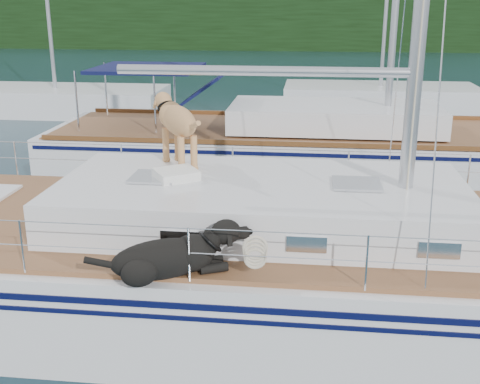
# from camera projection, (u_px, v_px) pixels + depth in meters

# --- Properties ---
(ground) EXTENTS (120.00, 120.00, 0.00)m
(ground) POSITION_uv_depth(u_px,v_px,m) (202.00, 305.00, 8.32)
(ground) COLOR black
(ground) RESTS_ON ground
(tree_line) EXTENTS (90.00, 3.00, 6.00)m
(tree_line) POSITION_uv_depth(u_px,v_px,m) (297.00, 13.00, 49.97)
(tree_line) COLOR black
(tree_line) RESTS_ON ground
(shore_bank) EXTENTS (92.00, 1.00, 1.20)m
(shore_bank) POSITION_uv_depth(u_px,v_px,m) (297.00, 42.00, 51.84)
(shore_bank) COLOR #595147
(shore_bank) RESTS_ON ground
(main_sailboat) EXTENTS (12.00, 4.13, 14.01)m
(main_sailboat) POSITION_uv_depth(u_px,v_px,m) (208.00, 260.00, 8.10)
(main_sailboat) COLOR white
(main_sailboat) RESTS_ON ground
(neighbor_sailboat) EXTENTS (11.00, 3.50, 13.30)m
(neighbor_sailboat) POSITION_uv_depth(u_px,v_px,m) (287.00, 150.00, 14.33)
(neighbor_sailboat) COLOR white
(neighbor_sailboat) RESTS_ON ground
(bg_boat_west) EXTENTS (8.00, 3.00, 11.65)m
(bg_boat_west) POSITION_uv_depth(u_px,v_px,m) (57.00, 101.00, 22.32)
(bg_boat_west) COLOR white
(bg_boat_west) RESTS_ON ground
(bg_boat_center) EXTENTS (7.20, 3.00, 11.65)m
(bg_boat_center) POSITION_uv_depth(u_px,v_px,m) (380.00, 99.00, 22.87)
(bg_boat_center) COLOR white
(bg_boat_center) RESTS_ON ground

